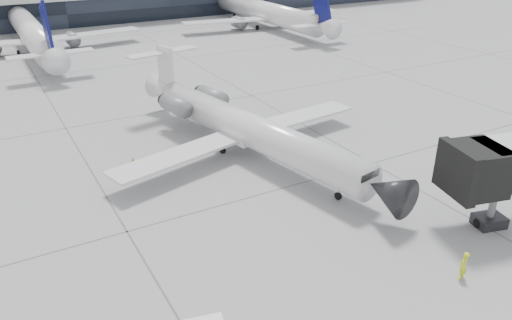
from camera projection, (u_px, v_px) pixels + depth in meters
ground at (265, 193)px, 35.61m from camera, size 220.00×220.00×0.00m
bg_jet_center at (35, 51)px, 75.32m from camera, size 32.00×40.00×9.60m
bg_jet_right at (264, 27)px, 93.08m from camera, size 32.00×40.00×9.60m
regional_jet at (244, 127)px, 40.91m from camera, size 23.90×29.80×6.91m
ramp_worker at (463, 266)px, 26.70m from camera, size 0.72×0.59×1.70m
traffic_cone at (133, 160)px, 39.94m from camera, size 0.46×0.46×0.56m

